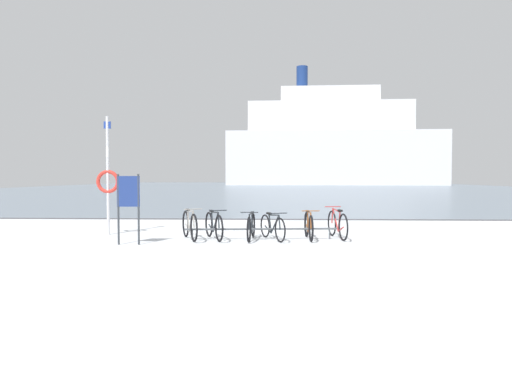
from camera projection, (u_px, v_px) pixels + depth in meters
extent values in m
cube|color=silver|center=(299.00, 298.00, 6.23)|extent=(80.00, 22.00, 0.08)
cube|color=slate|center=(276.00, 187.00, 72.14)|extent=(80.00, 110.00, 0.08)
cube|color=#47474C|center=(283.00, 220.00, 17.22)|extent=(80.00, 0.50, 0.05)
cylinder|color=#4C5156|center=(261.00, 229.00, 11.72)|extent=(4.05, 0.39, 0.05)
cylinder|color=#4C5156|center=(192.00, 235.00, 11.65)|extent=(0.04, 0.04, 0.28)
cylinder|color=#4C5156|center=(329.00, 234.00, 11.80)|extent=(0.04, 0.04, 0.28)
torus|color=black|center=(194.00, 228.00, 11.27)|extent=(0.33, 0.69, 0.73)
torus|color=black|center=(186.00, 224.00, 12.23)|extent=(0.33, 0.69, 0.73)
cylinder|color=gray|center=(191.00, 222.00, 11.58)|extent=(0.24, 0.51, 0.61)
cylinder|color=gray|center=(188.00, 221.00, 11.89)|extent=(0.11, 0.19, 0.55)
cylinder|color=gray|center=(190.00, 211.00, 11.64)|extent=(0.29, 0.63, 0.09)
cylinder|color=gray|center=(187.00, 228.00, 12.03)|extent=(0.21, 0.43, 0.20)
cylinder|color=gray|center=(194.00, 219.00, 11.30)|extent=(0.08, 0.12, 0.43)
cube|color=black|center=(188.00, 210.00, 11.95)|extent=(0.15, 0.22, 0.05)
cylinder|color=gray|center=(193.00, 209.00, 11.33)|extent=(0.43, 0.20, 0.02)
torus|color=black|center=(219.00, 228.00, 11.30)|extent=(0.32, 0.66, 0.69)
torus|color=black|center=(209.00, 224.00, 12.25)|extent=(0.32, 0.66, 0.69)
cylinder|color=#1E2328|center=(216.00, 222.00, 11.60)|extent=(0.24, 0.51, 0.58)
cylinder|color=#1E2328|center=(212.00, 222.00, 11.91)|extent=(0.11, 0.19, 0.52)
cylinder|color=#1E2328|center=(215.00, 212.00, 11.66)|extent=(0.29, 0.62, 0.08)
cylinder|color=#1E2328|center=(211.00, 228.00, 12.05)|extent=(0.21, 0.42, 0.19)
cylinder|color=#1E2328|center=(219.00, 220.00, 11.33)|extent=(0.08, 0.12, 0.41)
cube|color=black|center=(212.00, 211.00, 11.97)|extent=(0.15, 0.22, 0.05)
cylinder|color=#1E2328|center=(218.00, 210.00, 11.35)|extent=(0.43, 0.20, 0.02)
torus|color=black|center=(249.00, 230.00, 11.18)|extent=(0.09, 0.66, 0.66)
torus|color=black|center=(253.00, 225.00, 12.15)|extent=(0.09, 0.66, 0.66)
cylinder|color=#1E2328|center=(250.00, 224.00, 11.49)|extent=(0.07, 0.52, 0.55)
cylinder|color=#1E2328|center=(252.00, 223.00, 11.81)|extent=(0.05, 0.18, 0.49)
cylinder|color=#1E2328|center=(251.00, 214.00, 11.56)|extent=(0.08, 0.64, 0.08)
cylinder|color=#1E2328|center=(252.00, 229.00, 11.95)|extent=(0.06, 0.43, 0.18)
cylinder|color=#1E2328|center=(249.00, 222.00, 11.21)|extent=(0.04, 0.11, 0.39)
cube|color=black|center=(252.00, 213.00, 11.87)|extent=(0.09, 0.20, 0.05)
cylinder|color=#1E2328|center=(249.00, 212.00, 11.24)|extent=(0.46, 0.05, 0.02)
torus|color=black|center=(280.00, 230.00, 11.20)|extent=(0.29, 0.60, 0.63)
torus|color=black|center=(265.00, 226.00, 12.14)|extent=(0.29, 0.60, 0.63)
cylinder|color=#1E2328|center=(275.00, 224.00, 11.50)|extent=(0.24, 0.50, 0.54)
cylinder|color=#1E2328|center=(270.00, 224.00, 11.81)|extent=(0.11, 0.18, 0.48)
cylinder|color=#1E2328|center=(274.00, 215.00, 11.56)|extent=(0.29, 0.62, 0.08)
cylinder|color=#1E2328|center=(268.00, 229.00, 11.94)|extent=(0.21, 0.42, 0.18)
cylinder|color=#1E2328|center=(280.00, 223.00, 11.23)|extent=(0.08, 0.12, 0.38)
cube|color=black|center=(269.00, 213.00, 11.87)|extent=(0.15, 0.22, 0.05)
cylinder|color=#1E2328|center=(279.00, 213.00, 11.26)|extent=(0.43, 0.20, 0.02)
torus|color=black|center=(311.00, 228.00, 11.31)|extent=(0.09, 0.69, 0.69)
torus|color=black|center=(306.00, 224.00, 12.26)|extent=(0.09, 0.69, 0.69)
cylinder|color=brown|center=(309.00, 223.00, 11.61)|extent=(0.06, 0.51, 0.57)
cylinder|color=brown|center=(308.00, 222.00, 11.92)|extent=(0.04, 0.18, 0.51)
cylinder|color=brown|center=(309.00, 213.00, 11.67)|extent=(0.07, 0.62, 0.08)
cylinder|color=brown|center=(307.00, 228.00, 12.06)|extent=(0.06, 0.42, 0.19)
cylinder|color=brown|center=(311.00, 221.00, 11.33)|extent=(0.04, 0.11, 0.40)
cube|color=black|center=(308.00, 211.00, 11.98)|extent=(0.09, 0.20, 0.05)
cylinder|color=brown|center=(311.00, 211.00, 11.36)|extent=(0.46, 0.05, 0.02)
torus|color=black|center=(332.00, 223.00, 12.45)|extent=(0.16, 0.71, 0.72)
torus|color=black|center=(343.00, 227.00, 11.46)|extent=(0.16, 0.71, 0.72)
cylinder|color=#B22D2D|center=(335.00, 220.00, 12.12)|extent=(0.12, 0.53, 0.61)
cylinder|color=#B22D2D|center=(339.00, 222.00, 11.80)|extent=(0.07, 0.19, 0.54)
cylinder|color=#B22D2D|center=(336.00, 210.00, 12.04)|extent=(0.14, 0.65, 0.09)
cylinder|color=#B22D2D|center=(341.00, 229.00, 11.67)|extent=(0.11, 0.44, 0.19)
cylinder|color=#B22D2D|center=(332.00, 216.00, 12.40)|extent=(0.05, 0.11, 0.43)
cube|color=black|center=(340.00, 211.00, 11.71)|extent=(0.11, 0.21, 0.05)
cylinder|color=#B22D2D|center=(333.00, 207.00, 12.36)|extent=(0.46, 0.10, 0.02)
cylinder|color=#33383D|center=(118.00, 209.00, 10.81)|extent=(0.05, 0.05, 1.74)
cylinder|color=#33383D|center=(139.00, 209.00, 10.81)|extent=(0.05, 0.05, 1.74)
cube|color=navy|center=(128.00, 191.00, 10.80)|extent=(0.55, 0.06, 0.75)
cylinder|color=silver|center=(108.00, 176.00, 12.65)|extent=(0.08, 0.08, 3.39)
cylinder|color=white|center=(108.00, 152.00, 12.63)|extent=(0.09, 0.09, 0.30)
torus|color=red|center=(108.00, 182.00, 12.66)|extent=(0.68, 0.10, 0.68)
cube|color=navy|center=(107.00, 125.00, 12.60)|extent=(0.20, 0.03, 0.20)
cube|color=white|center=(333.00, 159.00, 88.98)|extent=(42.34, 13.72, 10.43)
cube|color=white|center=(328.00, 119.00, 88.77)|extent=(31.79, 11.54, 5.74)
cube|color=white|center=(328.00, 97.00, 88.62)|extent=(19.14, 9.30, 2.92)
cylinder|color=navy|center=(302.00, 78.00, 88.84)|extent=(2.26, 2.26, 4.69)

